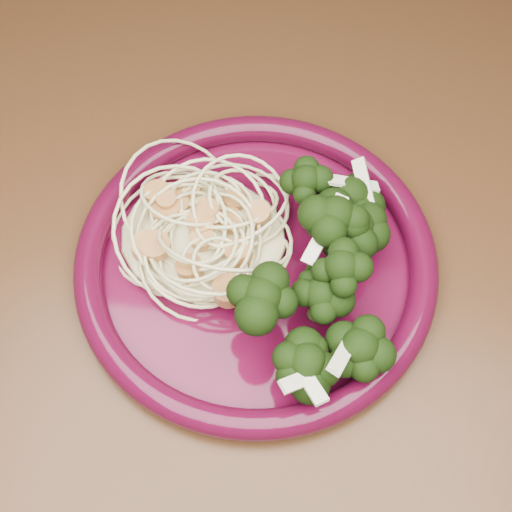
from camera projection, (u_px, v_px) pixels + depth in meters
name	position (u px, v px, depth m)	size (l,w,h in m)	color
dining_table	(322.00, 358.00, 0.67)	(1.20, 0.80, 0.75)	#472814
dinner_plate	(256.00, 261.00, 0.59)	(0.38, 0.38, 0.03)	#440720
spaghetti_pile	(203.00, 232.00, 0.60)	(0.14, 0.12, 0.03)	beige
scallop_cluster	(200.00, 208.00, 0.56)	(0.12, 0.12, 0.04)	#CB8A47
broccoli_pile	(325.00, 276.00, 0.56)	(0.10, 0.17, 0.06)	black
onion_garnish	(330.00, 253.00, 0.53)	(0.07, 0.11, 0.06)	beige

